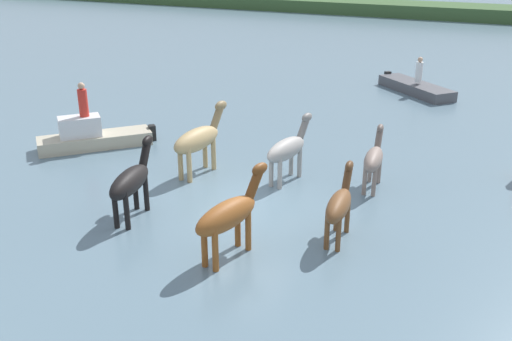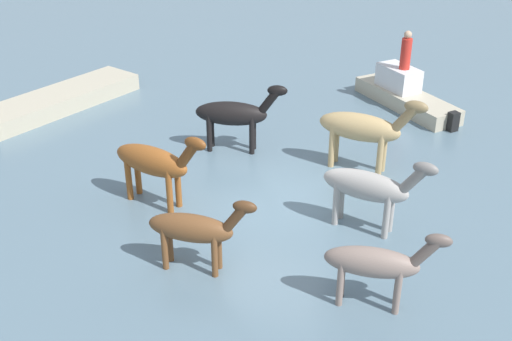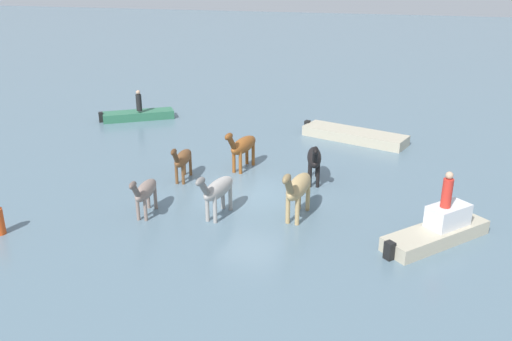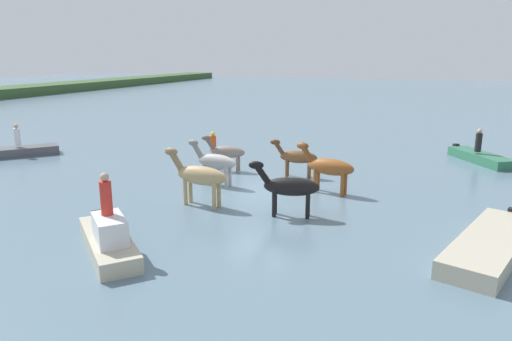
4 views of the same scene
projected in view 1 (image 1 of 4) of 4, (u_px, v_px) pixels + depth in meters
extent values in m
plane|color=slate|center=(242.00, 206.00, 15.68)|extent=(179.94, 179.94, 0.00)
cube|color=#37542D|center=(470.00, 19.00, 53.98)|extent=(161.95, 6.00, 2.40)
ellipsoid|color=brown|center=(339.00, 206.00, 13.52)|extent=(0.69, 1.74, 0.57)
cylinder|color=brown|center=(337.00, 214.00, 14.18)|extent=(0.12, 0.12, 0.93)
cylinder|color=brown|center=(347.00, 215.00, 14.09)|extent=(0.12, 0.12, 0.93)
cylinder|color=brown|center=(327.00, 232.00, 13.30)|extent=(0.12, 0.12, 0.93)
cylinder|color=brown|center=(338.00, 233.00, 13.21)|extent=(0.12, 0.12, 0.93)
cylinder|color=#50311A|center=(347.00, 178.00, 14.16)|extent=(0.25, 0.54, 0.62)
ellipsoid|color=#50311A|center=(349.00, 166.00, 14.22)|extent=(0.25, 0.48, 0.25)
ellipsoid|color=black|center=(130.00, 182.00, 14.55)|extent=(0.96, 1.99, 0.64)
cylinder|color=black|center=(135.00, 191.00, 15.30)|extent=(0.14, 0.14, 1.06)
cylinder|color=black|center=(146.00, 192.00, 15.23)|extent=(0.14, 0.14, 1.06)
cylinder|color=black|center=(115.00, 209.00, 14.27)|extent=(0.14, 0.14, 1.06)
cylinder|color=black|center=(127.00, 210.00, 14.20)|extent=(0.14, 0.14, 1.06)
cylinder|color=black|center=(145.00, 153.00, 15.31)|extent=(0.34, 0.62, 0.70)
ellipsoid|color=black|center=(148.00, 141.00, 15.38)|extent=(0.33, 0.56, 0.28)
ellipsoid|color=tan|center=(197.00, 140.00, 17.37)|extent=(0.79, 2.13, 0.70)
cylinder|color=tan|center=(205.00, 150.00, 18.16)|extent=(0.15, 0.15, 1.15)
cylinder|color=tan|center=(213.00, 152.00, 18.00)|extent=(0.15, 0.15, 1.15)
cylinder|color=tan|center=(180.00, 162.00, 17.18)|extent=(0.15, 0.15, 1.15)
cylinder|color=tan|center=(189.00, 164.00, 17.02)|extent=(0.15, 0.15, 1.15)
cylinder|color=olive|center=(217.00, 117.00, 18.07)|extent=(0.30, 0.66, 0.77)
ellipsoid|color=olive|center=(221.00, 106.00, 18.13)|extent=(0.29, 0.59, 0.31)
ellipsoid|color=brown|center=(226.00, 215.00, 12.70)|extent=(0.92, 2.04, 0.66)
cylinder|color=brown|center=(238.00, 225.00, 13.43)|extent=(0.14, 0.14, 1.09)
cylinder|color=brown|center=(248.00, 229.00, 13.25)|extent=(0.14, 0.14, 1.09)
cylinder|color=brown|center=(204.00, 245.00, 12.56)|extent=(0.14, 0.14, 1.09)
cylinder|color=brown|center=(215.00, 249.00, 12.38)|extent=(0.14, 0.14, 1.09)
cylinder|color=brown|center=(254.00, 183.00, 13.31)|extent=(0.33, 0.63, 0.72)
ellipsoid|color=brown|center=(260.00, 169.00, 13.35)|extent=(0.32, 0.57, 0.29)
ellipsoid|color=#9E9993|center=(286.00, 149.00, 16.89)|extent=(0.81, 1.94, 0.63)
cylinder|color=#9E9993|center=(291.00, 159.00, 17.60)|extent=(0.14, 0.14, 1.04)
cylinder|color=#9E9993|center=(300.00, 161.00, 17.44)|extent=(0.14, 0.14, 1.04)
cylinder|color=#9E9993|center=(271.00, 170.00, 16.74)|extent=(0.14, 0.14, 1.04)
cylinder|color=#9E9993|center=(280.00, 172.00, 16.58)|extent=(0.14, 0.14, 1.04)
cylinder|color=slate|center=(303.00, 128.00, 17.50)|extent=(0.30, 0.60, 0.69)
ellipsoid|color=slate|center=(307.00, 117.00, 17.54)|extent=(0.29, 0.54, 0.28)
ellipsoid|color=gray|center=(373.00, 159.00, 16.43)|extent=(0.70, 1.73, 0.57)
cylinder|color=gray|center=(370.00, 167.00, 17.08)|extent=(0.12, 0.12, 0.93)
cylinder|color=gray|center=(379.00, 169.00, 17.00)|extent=(0.12, 0.12, 0.93)
cylinder|color=gray|center=(365.00, 180.00, 16.20)|extent=(0.12, 0.12, 0.93)
cylinder|color=gray|center=(374.00, 181.00, 16.12)|extent=(0.12, 0.12, 0.93)
cylinder|color=#63544C|center=(379.00, 138.00, 17.07)|extent=(0.26, 0.53, 0.62)
ellipsoid|color=#63544C|center=(380.00, 128.00, 17.13)|extent=(0.25, 0.48, 0.25)
cube|color=#4C4C51|center=(415.00, 89.00, 27.38)|extent=(4.18, 3.80, 0.63)
cube|color=black|center=(387.00, 78.00, 29.32)|extent=(0.36, 0.37, 0.68)
cube|color=#B7AD93|center=(95.00, 143.00, 20.12)|extent=(3.39, 3.63, 0.62)
cube|color=silver|center=(80.00, 126.00, 19.72)|extent=(1.50, 1.55, 0.70)
cube|color=black|center=(152.00, 134.00, 20.80)|extent=(0.37, 0.37, 0.67)
cylinder|color=silver|center=(419.00, 72.00, 26.83)|extent=(0.32, 0.32, 0.95)
sphere|color=tan|center=(420.00, 60.00, 26.61)|extent=(0.24, 0.24, 0.24)
cylinder|color=red|center=(83.00, 103.00, 19.48)|extent=(0.32, 0.32, 0.95)
sphere|color=tan|center=(81.00, 86.00, 19.26)|extent=(0.24, 0.24, 0.24)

